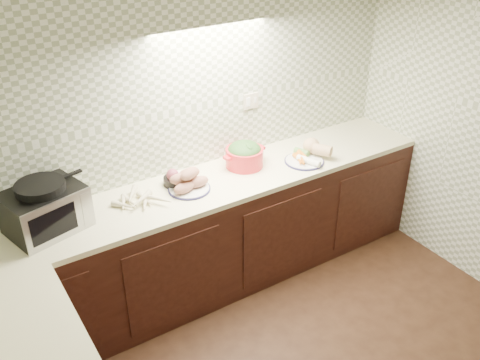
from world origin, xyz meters
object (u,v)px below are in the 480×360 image
dutch_oven (244,154)px  toaster_oven (45,208)px  onion_bowl (175,179)px  veg_plate (308,152)px  sweet_potato_plate (188,182)px  parsnip_pile (143,197)px

dutch_oven → toaster_oven: bearing=178.4°
toaster_oven → onion_bowl: size_ratio=3.23×
veg_plate → onion_bowl: bearing=169.9°
toaster_oven → dutch_oven: bearing=-13.3°
sweet_potato_plate → veg_plate: bearing=-4.3°
toaster_oven → parsnip_pile: toaster_oven is taller
parsnip_pile → dutch_oven: size_ratio=0.91×
parsnip_pile → onion_bowl: onion_bowl is taller
onion_bowl → veg_plate: veg_plate is taller
sweet_potato_plate → dutch_oven: size_ratio=0.84×
veg_plate → parsnip_pile: bearing=175.5°
onion_bowl → veg_plate: size_ratio=0.42×
parsnip_pile → onion_bowl: size_ratio=1.96×
parsnip_pile → veg_plate: 1.34m
parsnip_pile → sweet_potato_plate: (0.33, -0.03, 0.03)m
sweet_potato_plate → dutch_oven: (0.52, 0.08, 0.03)m
sweet_potato_plate → onion_bowl: (-0.05, 0.11, -0.01)m
parsnip_pile → veg_plate: size_ratio=0.82×
toaster_oven → onion_bowl: 0.92m
parsnip_pile → veg_plate: (1.33, -0.10, 0.02)m
parsnip_pile → sweet_potato_plate: bearing=-5.0°
sweet_potato_plate → dutch_oven: bearing=9.0°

